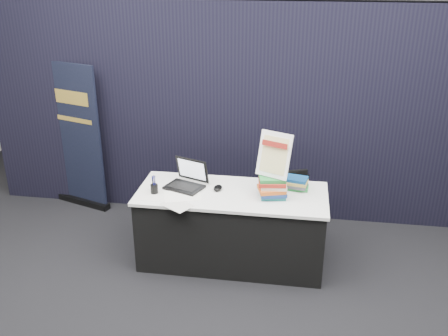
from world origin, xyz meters
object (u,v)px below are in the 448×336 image
stacking_chair (289,208)px  book_stack_short (297,183)px  info_sign (274,155)px  pullup_banner (78,145)px  display_table (232,227)px  book_stack_tall (273,187)px  laptop (185,180)px

stacking_chair → book_stack_short: bearing=-90.4°
info_sign → pullup_banner: pullup_banner is taller
book_stack_short → stacking_chair: book_stack_short is taller
stacking_chair → display_table: bearing=-167.2°
book_stack_tall → book_stack_short: book_stack_tall is taller
laptop → info_sign: bearing=15.3°
laptop → book_stack_short: (1.07, 0.10, -0.00)m
book_stack_short → info_sign: bearing=-140.0°
book_stack_short → info_sign: size_ratio=0.51×
pullup_banner → stacking_chair: pullup_banner is taller
book_stack_tall → display_table: bearing=174.0°
display_table → pullup_banner: pullup_banner is taller
display_table → stacking_chair: 0.65m
display_table → book_stack_short: size_ratio=8.21×
display_table → book_stack_tall: bearing=-6.0°
display_table → info_sign: 0.87m
display_table → info_sign: (0.38, -0.01, 0.78)m
display_table → book_stack_short: (0.60, 0.17, 0.43)m
book_stack_tall → stacking_chair: bearing=67.9°
info_sign → book_stack_tall: bearing=-66.6°
stacking_chair → book_stack_tall: bearing=-131.9°
laptop → info_sign: size_ratio=0.96×
book_stack_tall → book_stack_short: (0.22, 0.21, -0.04)m
laptop → pullup_banner: (-1.49, 0.88, -0.04)m
info_sign → stacking_chair: size_ratio=0.53×
display_table → book_stack_short: book_stack_short is taller
book_stack_tall → book_stack_short: size_ratio=1.27×
display_table → info_sign: info_sign is taller
info_sign → pullup_banner: bearing=-178.8°
book_stack_tall → pullup_banner: pullup_banner is taller
display_table → pullup_banner: size_ratio=1.04×
display_table → info_sign: bearing=-1.5°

